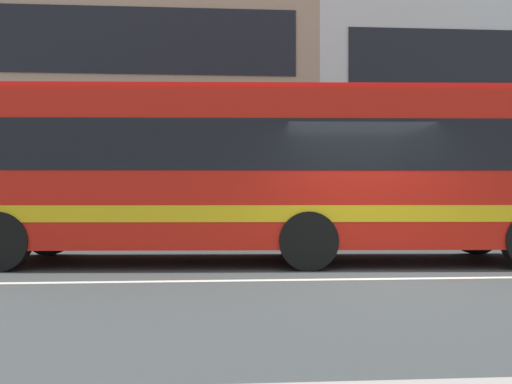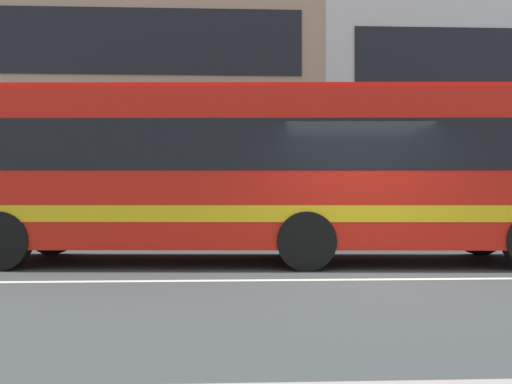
# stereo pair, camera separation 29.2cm
# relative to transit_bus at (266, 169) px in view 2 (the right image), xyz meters

# --- Properties ---
(ground_plane) EXTENTS (160.00, 160.00, 0.00)m
(ground_plane) POSITION_rel_transit_bus_xyz_m (1.51, -2.21, -1.76)
(ground_plane) COLOR #3B4041
(lane_centre_line) EXTENTS (60.00, 0.16, 0.01)m
(lane_centre_line) POSITION_rel_transit_bus_xyz_m (1.51, -2.21, -1.76)
(lane_centre_line) COLOR silver
(lane_centre_line) RESTS_ON ground_plane
(apartment_block_left) EXTENTS (18.75, 8.94, 10.09)m
(apartment_block_left) POSITION_rel_transit_bus_xyz_m (-7.12, 11.00, 3.29)
(apartment_block_left) COLOR tan
(apartment_block_left) RESTS_ON ground_plane
(transit_bus) EXTENTS (11.09, 3.16, 3.19)m
(transit_bus) POSITION_rel_transit_bus_xyz_m (0.00, 0.00, 0.00)
(transit_bus) COLOR red
(transit_bus) RESTS_ON ground_plane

